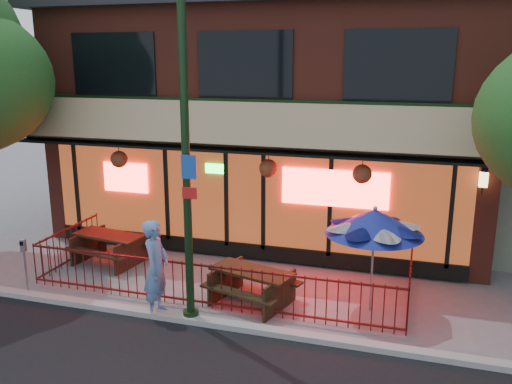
% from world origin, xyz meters
% --- Properties ---
extents(ground, '(80.00, 80.00, 0.00)m').
position_xyz_m(ground, '(0.00, 0.00, 0.00)').
color(ground, gray).
rests_on(ground, ground).
extents(curb, '(80.00, 0.25, 0.12)m').
position_xyz_m(curb, '(0.00, -0.50, 0.06)').
color(curb, '#999993').
rests_on(curb, ground).
extents(restaurant_building, '(12.96, 9.49, 8.05)m').
position_xyz_m(restaurant_building, '(0.00, 7.11, 4.13)').
color(restaurant_building, maroon).
rests_on(restaurant_building, ground).
extents(patio_fence, '(8.44, 2.62, 1.00)m').
position_xyz_m(patio_fence, '(0.00, 0.50, 0.63)').
color(patio_fence, '#4D1210').
rests_on(patio_fence, ground).
extents(street_light, '(0.43, 0.32, 7.00)m').
position_xyz_m(street_light, '(0.00, -0.40, 3.15)').
color(street_light, black).
rests_on(street_light, ground).
extents(picnic_table_left, '(2.01, 1.65, 0.78)m').
position_xyz_m(picnic_table_left, '(-3.27, 1.89, 0.51)').
color(picnic_table_left, '#341E13').
rests_on(picnic_table_left, ground).
extents(picnic_table_right, '(2.09, 1.80, 0.76)m').
position_xyz_m(picnic_table_right, '(0.95, 0.70, 0.50)').
color(picnic_table_right, '#2F2010').
rests_on(picnic_table_right, ground).
extents(patio_umbrella, '(2.00, 2.00, 2.28)m').
position_xyz_m(patio_umbrella, '(3.43, 1.10, 1.95)').
color(patio_umbrella, gray).
rests_on(patio_umbrella, ground).
extents(pedestrian, '(0.56, 0.79, 2.03)m').
position_xyz_m(pedestrian, '(-0.76, -0.35, 1.01)').
color(pedestrian, '#5C84B8').
rests_on(pedestrian, ground).
extents(parking_meter_near, '(0.14, 0.13, 1.32)m').
position_xyz_m(parking_meter_near, '(-3.94, -0.40, 0.89)').
color(parking_meter_near, '#95979E').
rests_on(parking_meter_near, ground).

